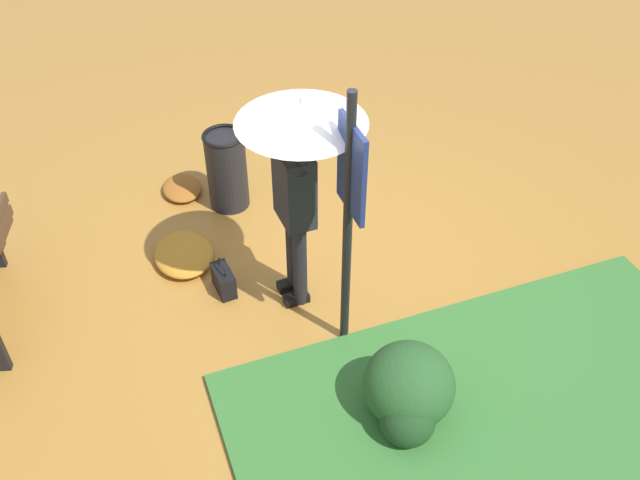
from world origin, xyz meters
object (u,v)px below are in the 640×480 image
object	(u,v)px
person_with_umbrella	(298,152)
handbag	(224,280)
info_sign_post	(350,199)
trash_bin	(227,170)

from	to	relation	value
person_with_umbrella	handbag	distance (m)	1.59
person_with_umbrella	info_sign_post	distance (m)	0.58
person_with_umbrella	info_sign_post	xyz separation A→B (m)	(0.53, 0.20, -0.11)
person_with_umbrella	info_sign_post	world-z (taller)	info_sign_post
handbag	trash_bin	distance (m)	1.30
info_sign_post	trash_bin	xyz separation A→B (m)	(-2.08, -0.43, -1.03)
handbag	trash_bin	size ratio (longest dim) A/B	0.44
trash_bin	person_with_umbrella	bearing A→B (deg)	8.59
person_with_umbrella	trash_bin	world-z (taller)	person_with_umbrella
person_with_umbrella	trash_bin	distance (m)	1.94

